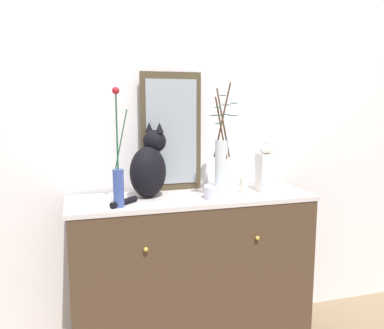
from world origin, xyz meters
The scene contains 9 objects.
wall_back centered at (0.00, 0.29, 1.30)m, with size 4.40×0.08×2.60m, color silver.
sideboard centered at (0.00, 0.00, 0.46)m, with size 1.38×0.45×0.92m.
mirror_leaning centered at (-0.07, 0.19, 1.27)m, with size 0.36×0.03×0.70m.
cat_sitting centered at (-0.23, 0.05, 1.09)m, with size 0.38×0.36×0.41m.
vase_slim_green centered at (-0.42, -0.12, 1.06)m, with size 0.08×0.06×0.60m.
bowl_porcelain centered at (0.14, -0.09, 0.96)m, with size 0.19×0.19×0.07m, color silver.
vase_glass_clear centered at (0.14, -0.10, 1.15)m, with size 0.17×0.23×0.56m.
jar_lidded_porcelain centered at (0.46, 0.00, 1.06)m, with size 0.10×0.10×0.30m.
candle_pillar centered at (0.32, 0.00, 0.96)m, with size 0.05×0.05×0.10m.
Camera 1 is at (-0.61, -2.10, 1.44)m, focal length 37.23 mm.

